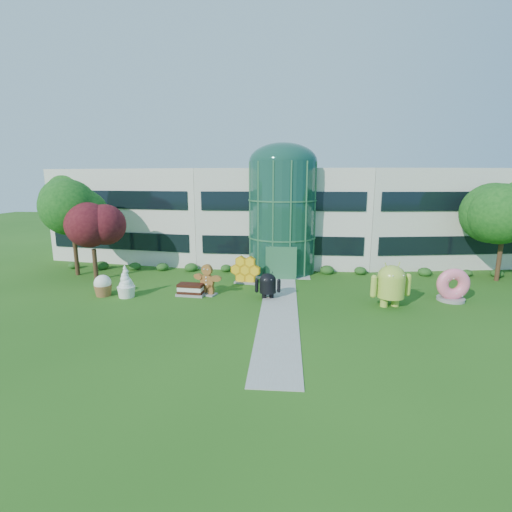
# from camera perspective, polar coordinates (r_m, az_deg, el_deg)

# --- Properties ---
(ground) EXTENTS (140.00, 140.00, 0.00)m
(ground) POSITION_cam_1_polar(r_m,az_deg,el_deg) (23.03, 3.50, -9.48)
(ground) COLOR #215114
(ground) RESTS_ON ground
(building) EXTENTS (46.00, 15.00, 9.30)m
(building) POSITION_cam_1_polar(r_m,az_deg,el_deg) (39.64, 4.14, 6.39)
(building) COLOR beige
(building) RESTS_ON ground
(atrium) EXTENTS (6.00, 6.00, 9.80)m
(atrium) POSITION_cam_1_polar(r_m,az_deg,el_deg) (33.64, 4.04, 5.87)
(atrium) COLOR #194738
(atrium) RESTS_ON ground
(walkway) EXTENTS (2.40, 20.00, 0.04)m
(walkway) POSITION_cam_1_polar(r_m,az_deg,el_deg) (24.89, 3.60, -7.78)
(walkway) COLOR #9E9E93
(walkway) RESTS_ON ground
(tree_red) EXTENTS (4.00, 4.00, 6.00)m
(tree_red) POSITION_cam_1_polar(r_m,az_deg,el_deg) (33.45, -23.73, 1.58)
(tree_red) COLOR #3F0C14
(tree_red) RESTS_ON ground
(trees_backdrop) EXTENTS (52.00, 8.00, 8.40)m
(trees_backdrop) POSITION_cam_1_polar(r_m,az_deg,el_deg) (34.71, 4.04, 4.88)
(trees_backdrop) COLOR #114513
(trees_backdrop) RESTS_ON ground
(android_green) EXTENTS (3.27, 2.54, 3.30)m
(android_green) POSITION_cam_1_polar(r_m,az_deg,el_deg) (26.07, 20.07, -3.83)
(android_green) COLOR #A5C23E
(android_green) RESTS_ON ground
(android_black) EXTENTS (1.97, 1.39, 2.15)m
(android_black) POSITION_cam_1_polar(r_m,az_deg,el_deg) (26.29, 1.82, -4.28)
(android_black) COLOR black
(android_black) RESTS_ON ground
(donut) EXTENTS (2.30, 1.15, 2.36)m
(donut) POSITION_cam_1_polar(r_m,az_deg,el_deg) (29.14, 27.96, -3.86)
(donut) COLOR #EE5A80
(donut) RESTS_ON ground
(gingerbread) EXTENTS (2.69, 1.73, 2.32)m
(gingerbread) POSITION_cam_1_polar(r_m,az_deg,el_deg) (27.28, -7.51, -3.59)
(gingerbread) COLOR brown
(gingerbread) RESTS_ON ground
(ice_cream_sandwich) EXTENTS (2.10, 1.19, 0.90)m
(ice_cream_sandwich) POSITION_cam_1_polar(r_m,az_deg,el_deg) (27.48, -10.01, -5.11)
(ice_cream_sandwich) COLOR black
(ice_cream_sandwich) RESTS_ON ground
(honeycomb) EXTENTS (2.71, 1.35, 2.04)m
(honeycomb) POSITION_cam_1_polar(r_m,az_deg,el_deg) (30.09, -1.62, -2.32)
(honeycomb) COLOR yellow
(honeycomb) RESTS_ON ground
(froyo) EXTENTS (1.63, 1.63, 2.33)m
(froyo) POSITION_cam_1_polar(r_m,az_deg,el_deg) (28.14, -19.41, -3.69)
(froyo) COLOR white
(froyo) RESTS_ON ground
(cupcake) EXTENTS (1.47, 1.47, 1.56)m
(cupcake) POSITION_cam_1_polar(r_m,az_deg,el_deg) (29.13, -22.50, -4.19)
(cupcake) COLOR white
(cupcake) RESTS_ON ground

